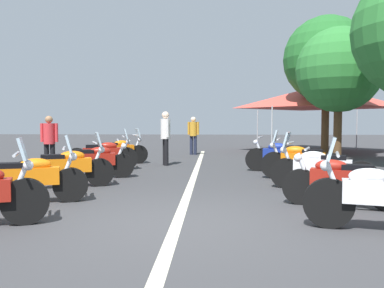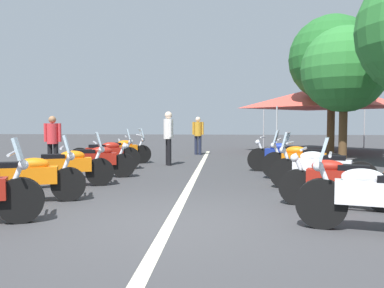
% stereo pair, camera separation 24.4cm
% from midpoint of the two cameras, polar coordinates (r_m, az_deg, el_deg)
% --- Properties ---
extents(ground_plane, '(80.00, 80.00, 0.00)m').
position_cam_midpoint_polar(ground_plane, '(5.61, -2.02, -11.50)').
color(ground_plane, '#38383A').
extents(lane_centre_stripe, '(18.82, 0.16, 0.01)m').
position_cam_midpoint_polar(lane_centre_stripe, '(9.91, 0.93, -5.06)').
color(lane_centre_stripe, beige).
rests_on(lane_centre_stripe, ground_plane).
extents(motorcycle_left_row_1, '(0.93, 2.06, 1.20)m').
position_cam_midpoint_polar(motorcycle_left_row_1, '(7.47, -22.15, -4.46)').
color(motorcycle_left_row_1, black).
rests_on(motorcycle_left_row_1, ground_plane).
extents(motorcycle_left_row_2, '(1.03, 2.02, 1.20)m').
position_cam_midpoint_polar(motorcycle_left_row_2, '(8.98, -17.10, -3.10)').
color(motorcycle_left_row_2, black).
rests_on(motorcycle_left_row_2, ground_plane).
extents(motorcycle_left_row_3, '(0.82, 2.01, 0.99)m').
position_cam_midpoint_polar(motorcycle_left_row_3, '(10.29, -13.15, -2.33)').
color(motorcycle_left_row_3, black).
rests_on(motorcycle_left_row_3, ground_plane).
extents(motorcycle_left_row_4, '(0.85, 2.07, 1.23)m').
position_cam_midpoint_polar(motorcycle_left_row_4, '(12.01, -11.81, -1.41)').
color(motorcycle_left_row_4, black).
rests_on(motorcycle_left_row_4, ground_plane).
extents(motorcycle_left_row_5, '(1.15, 1.99, 1.21)m').
position_cam_midpoint_polar(motorcycle_left_row_5, '(13.50, -9.77, -0.93)').
color(motorcycle_left_row_5, black).
rests_on(motorcycle_left_row_5, ground_plane).
extents(motorcycle_right_row_0, '(0.86, 1.99, 1.23)m').
position_cam_midpoint_polar(motorcycle_right_row_0, '(5.63, 26.13, -6.82)').
color(motorcycle_right_row_0, black).
rests_on(motorcycle_right_row_0, ground_plane).
extents(motorcycle_right_row_1, '(0.91, 1.90, 0.99)m').
position_cam_midpoint_polar(motorcycle_right_row_1, '(6.99, 21.30, -5.05)').
color(motorcycle_right_row_1, black).
rests_on(motorcycle_right_row_1, ground_plane).
extents(motorcycle_right_row_2, '(1.00, 2.07, 1.21)m').
position_cam_midpoint_polar(motorcycle_right_row_2, '(8.61, 18.82, -3.34)').
color(motorcycle_right_row_2, black).
rests_on(motorcycle_right_row_2, ground_plane).
extents(motorcycle_right_row_3, '(0.83, 2.03, 1.23)m').
position_cam_midpoint_polar(motorcycle_right_row_3, '(10.09, 16.37, -2.32)').
color(motorcycle_right_row_3, black).
rests_on(motorcycle_right_row_3, ground_plane).
extents(motorcycle_right_row_4, '(0.90, 2.14, 1.02)m').
position_cam_midpoint_polar(motorcycle_right_row_4, '(11.50, 13.92, -1.68)').
color(motorcycle_right_row_4, black).
rests_on(motorcycle_right_row_4, ground_plane).
extents(bystander_0, '(0.32, 0.51, 1.66)m').
position_cam_midpoint_polar(bystander_0, '(17.22, 1.28, 1.66)').
color(bystander_0, '#1E2338').
rests_on(bystander_0, ground_plane).
extents(bystander_1, '(0.49, 0.32, 1.77)m').
position_cam_midpoint_polar(bystander_1, '(12.95, -2.89, 1.49)').
color(bystander_1, black).
rests_on(bystander_1, ground_plane).
extents(bystander_2, '(0.32, 0.53, 1.60)m').
position_cam_midpoint_polar(bystander_2, '(12.12, -18.98, 0.70)').
color(bystander_2, black).
rests_on(bystander_2, ground_plane).
extents(roadside_tree_1, '(3.33, 3.33, 5.14)m').
position_cam_midpoint_polar(roadside_tree_1, '(16.71, 21.57, 9.96)').
color(roadside_tree_1, brown).
rests_on(roadside_tree_1, ground_plane).
extents(roadside_tree_2, '(3.64, 3.64, 5.95)m').
position_cam_midpoint_polar(roadside_tree_2, '(18.15, 19.99, 11.51)').
color(roadside_tree_2, brown).
rests_on(roadside_tree_2, ground_plane).
extents(event_tent, '(5.99, 5.99, 3.20)m').
position_cam_midpoint_polar(event_tent, '(19.96, 19.27, 6.52)').
color(event_tent, '#E54C3F').
rests_on(event_tent, ground_plane).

